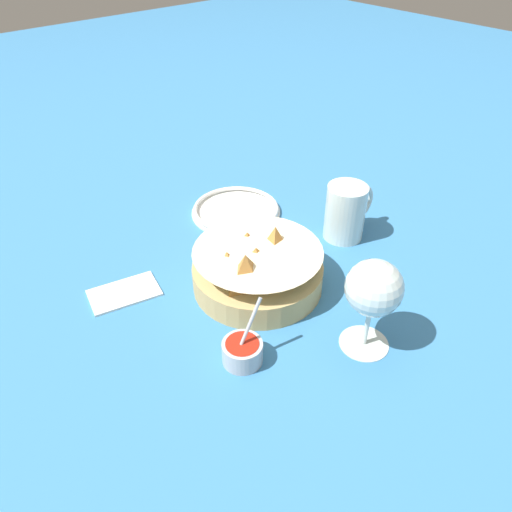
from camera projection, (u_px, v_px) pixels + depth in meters
name	position (u px, v px, depth m)	size (l,w,h in m)	color
ground_plane	(248.00, 277.00, 0.85)	(4.00, 4.00, 0.00)	teal
food_basket	(256.00, 270.00, 0.81)	(0.21, 0.21, 0.10)	tan
sauce_cup	(242.00, 351.00, 0.69)	(0.06, 0.06, 0.10)	#B7B7BC
wine_glass	(374.00, 291.00, 0.67)	(0.08, 0.08, 0.15)	silver
beer_mug	(346.00, 214.00, 0.92)	(0.11, 0.07, 0.11)	silver
side_plate	(236.00, 210.00, 1.01)	(0.18, 0.18, 0.01)	white
napkin	(124.00, 292.00, 0.81)	(0.12, 0.09, 0.01)	white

